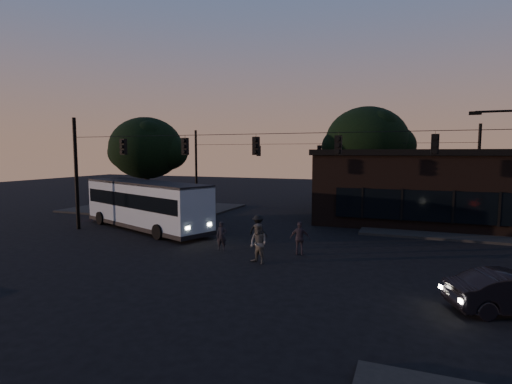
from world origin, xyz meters
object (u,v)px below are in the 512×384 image
(pedestrian_c, at_px, (300,238))
(pedestrian_d, at_px, (258,231))
(pedestrian_a, at_px, (222,236))
(building, at_px, (425,186))
(bus, at_px, (145,203))
(pedestrian_b, at_px, (258,244))

(pedestrian_c, xyz_separation_m, pedestrian_d, (-2.65, 0.96, 0.03))
(pedestrian_a, distance_m, pedestrian_d, 2.14)
(building, xyz_separation_m, pedestrian_c, (-6.13, -13.18, -1.85))
(bus, relative_size, pedestrian_b, 6.18)
(pedestrian_a, xyz_separation_m, pedestrian_c, (4.12, 0.59, 0.08))
(pedestrian_a, bearing_deg, pedestrian_d, 32.25)
(pedestrian_d, bearing_deg, building, -112.08)
(pedestrian_a, bearing_deg, bus, 141.17)
(pedestrian_a, height_order, pedestrian_d, pedestrian_d)
(pedestrian_b, bearing_deg, pedestrian_a, 171.33)
(pedestrian_a, bearing_deg, building, 39.27)
(pedestrian_a, distance_m, pedestrian_b, 3.19)
(building, height_order, pedestrian_a, building)
(pedestrian_a, relative_size, pedestrian_d, 0.87)
(building, relative_size, pedestrian_a, 9.97)
(bus, xyz_separation_m, pedestrian_a, (7.42, -3.42, -1.04))
(building, bearing_deg, pedestrian_a, -126.66)
(building, xyz_separation_m, pedestrian_a, (-10.25, -13.77, -1.94))
(pedestrian_b, height_order, pedestrian_d, pedestrian_b)
(building, height_order, pedestrian_d, building)
(building, xyz_separation_m, pedestrian_b, (-7.52, -15.42, -1.76))
(pedestrian_a, height_order, pedestrian_c, pedestrian_c)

